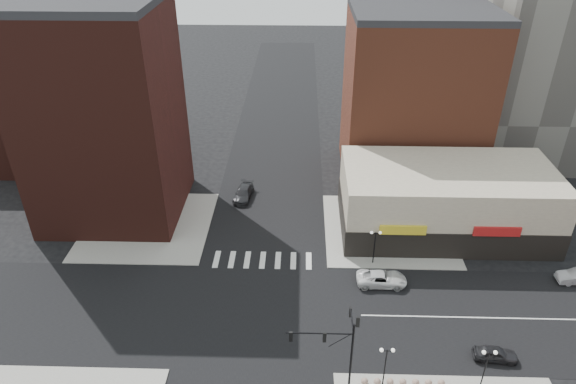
{
  "coord_description": "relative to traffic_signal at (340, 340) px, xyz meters",
  "views": [
    {
      "loc": [
        3.98,
        -36.48,
        35.49
      ],
      "look_at": [
        2.81,
        4.56,
        11.0
      ],
      "focal_mm": 32.0,
      "sensor_mm": 36.0,
      "label": 1
    }
  ],
  "objects": [
    {
      "name": "ground",
      "position": [
        -7.24,
        7.83,
        -4.96
      ],
      "size": [
        240.0,
        240.0,
        0.0
      ],
      "primitive_type": "plane",
      "color": "black",
      "rests_on": "ground"
    },
    {
      "name": "white_suv",
      "position": [
        5.25,
        12.45,
        -4.24
      ],
      "size": [
        5.17,
        2.4,
        1.44
      ],
      "primitive_type": "imported",
      "rotation": [
        0.0,
        0.0,
        1.57
      ],
      "color": "silver",
      "rests_on": "ground"
    },
    {
      "name": "traffic_signal",
      "position": [
        0.0,
        0.0,
        0.0
      ],
      "size": [
        5.59,
        3.09,
        7.77
      ],
      "color": "black",
      "rests_on": "ground"
    },
    {
      "name": "dark_sedan_north",
      "position": [
        -10.76,
        29.13,
        -4.23
      ],
      "size": [
        2.68,
        5.27,
        1.47
      ],
      "primitive_type": "imported",
      "rotation": [
        0.0,
        0.0,
        -0.13
      ],
      "color": "black",
      "rests_on": "ground"
    },
    {
      "name": "sidewalk_ne",
      "position": [
        7.26,
        22.33,
        -4.9
      ],
      "size": [
        15.0,
        15.0,
        0.12
      ],
      "primitive_type": "cube",
      "color": "gray",
      "rests_on": "ground"
    },
    {
      "name": "building_ne_midrise",
      "position": [
        11.76,
        37.33,
        6.04
      ],
      "size": [
        18.0,
        15.0,
        22.0
      ],
      "primitive_type": "cube",
      "color": "brown",
      "rests_on": "ground"
    },
    {
      "name": "dark_sedan_east",
      "position": [
        13.86,
        2.84,
        -4.32
      ],
      "size": [
        3.88,
        1.85,
        1.28
      ],
      "primitive_type": "imported",
      "rotation": [
        0.0,
        0.0,
        1.48
      ],
      "color": "black",
      "rests_on": "ground"
    },
    {
      "name": "road_ew",
      "position": [
        -7.24,
        7.83,
        -4.95
      ],
      "size": [
        200.0,
        14.0,
        0.02
      ],
      "primitive_type": "cube",
      "color": "black",
      "rests_on": "ground"
    },
    {
      "name": "street_lamp_se_a",
      "position": [
        3.76,
        -0.17,
        -1.67
      ],
      "size": [
        1.22,
        0.32,
        4.16
      ],
      "color": "black",
      "rests_on": "sidewalk_se"
    },
    {
      "name": "building_nw_low",
      "position": [
        -39.24,
        41.83,
        1.04
      ],
      "size": [
        20.0,
        18.0,
        12.0
      ],
      "primitive_type": "cube",
      "color": "#3A1812",
      "rests_on": "ground"
    },
    {
      "name": "building_nw",
      "position": [
        -26.24,
        26.33,
        7.54
      ],
      "size": [
        16.0,
        15.0,
        25.0
      ],
      "primitive_type": "cube",
      "color": "#3A1812",
      "rests_on": "ground"
    },
    {
      "name": "sidewalk_nw",
      "position": [
        -21.74,
        22.33,
        -4.9
      ],
      "size": [
        15.0,
        15.0,
        0.12
      ],
      "primitive_type": "cube",
      "color": "gray",
      "rests_on": "ground"
    },
    {
      "name": "bollard_row",
      "position": [
        5.41,
        -0.17,
        -4.55
      ],
      "size": [
        6.88,
        0.58,
        0.58
      ],
      "color": "gray",
      "rests_on": "sidewalk_se"
    },
    {
      "name": "building_ne_row",
      "position": [
        13.76,
        22.83,
        -1.66
      ],
      "size": [
        24.2,
        12.2,
        8.0
      ],
      "color": "beige",
      "rests_on": "ground"
    },
    {
      "name": "street_lamp_ne",
      "position": [
        4.76,
        15.83,
        -1.67
      ],
      "size": [
        1.22,
        0.32,
        4.16
      ],
      "color": "black",
      "rests_on": "sidewalk_ne"
    },
    {
      "name": "street_lamp_se_b",
      "position": [
        11.76,
        -0.17,
        -1.67
      ],
      "size": [
        1.22,
        0.32,
        4.16
      ],
      "color": "black",
      "rests_on": "sidewalk_se"
    },
    {
      "name": "road_ns",
      "position": [
        -7.24,
        7.83,
        -4.95
      ],
      "size": [
        14.0,
        200.0,
        0.02
      ],
      "primitive_type": "cube",
      "color": "black",
      "rests_on": "ground"
    }
  ]
}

